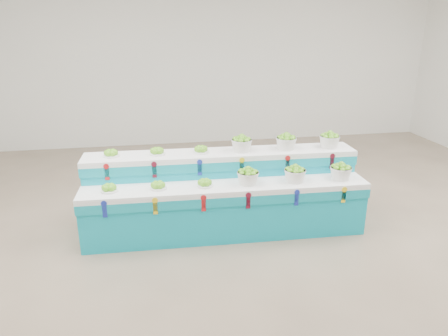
{
  "coord_description": "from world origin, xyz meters",
  "views": [
    {
      "loc": [
        -1.54,
        -4.32,
        2.64
      ],
      "look_at": [
        -0.65,
        0.63,
        0.87
      ],
      "focal_mm": 33.01,
      "sensor_mm": 36.0,
      "label": 1
    }
  ],
  "objects_px": {
    "display_stand": "(224,194)",
    "plate_upper_mid": "(157,151)",
    "basket_lower_left": "(248,176)",
    "basket_upper_right": "(329,140)"
  },
  "relations": [
    {
      "from": "basket_upper_right",
      "to": "display_stand",
      "type": "bearing_deg",
      "value": -173.34
    },
    {
      "from": "plate_upper_mid",
      "to": "basket_upper_right",
      "type": "height_order",
      "value": "basket_upper_right"
    },
    {
      "from": "basket_lower_left",
      "to": "basket_upper_right",
      "type": "xyz_separation_m",
      "value": [
        1.25,
        0.41,
        0.3
      ]
    },
    {
      "from": "plate_upper_mid",
      "to": "basket_lower_left",
      "type": "bearing_deg",
      "value": -23.76
    },
    {
      "from": "display_stand",
      "to": "plate_upper_mid",
      "type": "relative_size",
      "value": 17.7
    },
    {
      "from": "display_stand",
      "to": "basket_upper_right",
      "type": "relative_size",
      "value": 13.22
    },
    {
      "from": "display_stand",
      "to": "basket_lower_left",
      "type": "distance_m",
      "value": 0.47
    },
    {
      "from": "basket_lower_left",
      "to": "basket_upper_right",
      "type": "relative_size",
      "value": 1.0
    },
    {
      "from": "display_stand",
      "to": "plate_upper_mid",
      "type": "bearing_deg",
      "value": 165.16
    },
    {
      "from": "display_stand",
      "to": "basket_lower_left",
      "type": "relative_size",
      "value": 13.22
    }
  ]
}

